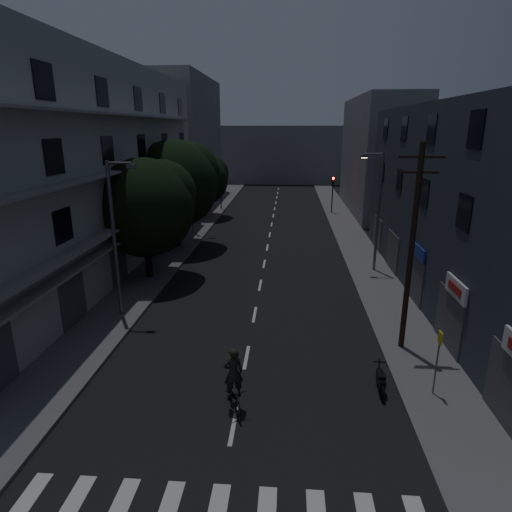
# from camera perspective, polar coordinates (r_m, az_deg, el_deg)

# --- Properties ---
(ground) EXTENTS (160.00, 160.00, 0.00)m
(ground) POSITION_cam_1_polar(r_m,az_deg,el_deg) (36.45, 1.56, 1.35)
(ground) COLOR black
(ground) RESTS_ON ground
(sidewalk_left) EXTENTS (3.00, 90.00, 0.15)m
(sidewalk_left) POSITION_cam_1_polar(r_m,az_deg,el_deg) (37.53, -9.96, 1.68)
(sidewalk_left) COLOR #565659
(sidewalk_left) RESTS_ON ground
(sidewalk_right) EXTENTS (3.00, 90.00, 0.15)m
(sidewalk_right) POSITION_cam_1_polar(r_m,az_deg,el_deg) (36.85, 13.29, 1.19)
(sidewalk_right) COLOR #565659
(sidewalk_right) RESTS_ON ground
(lane_markings) EXTENTS (0.15, 60.50, 0.01)m
(lane_markings) POSITION_cam_1_polar(r_m,az_deg,el_deg) (42.50, 1.98, 3.59)
(lane_markings) COLOR beige
(lane_markings) RESTS_ON ground
(building_left) EXTENTS (7.00, 36.00, 14.00)m
(building_left) POSITION_cam_1_polar(r_m,az_deg,el_deg) (31.36, -21.88, 10.67)
(building_left) COLOR #A8A8A3
(building_left) RESTS_ON ground
(building_right) EXTENTS (6.19, 28.00, 11.00)m
(building_right) POSITION_cam_1_polar(r_m,az_deg,el_deg) (26.54, 27.30, 5.84)
(building_right) COLOR #2D343D
(building_right) RESTS_ON ground
(building_far_left) EXTENTS (6.00, 20.00, 16.00)m
(building_far_left) POSITION_cam_1_polar(r_m,az_deg,el_deg) (59.72, -9.20, 14.94)
(building_far_left) COLOR slate
(building_far_left) RESTS_ON ground
(building_far_right) EXTENTS (6.00, 20.00, 13.00)m
(building_far_right) POSITION_cam_1_polar(r_m,az_deg,el_deg) (53.21, 15.93, 12.71)
(building_far_right) COLOR slate
(building_far_right) RESTS_ON ground
(building_far_end) EXTENTS (24.00, 8.00, 10.00)m
(building_far_end) POSITION_cam_1_polar(r_m,az_deg,el_deg) (80.26, 3.24, 13.38)
(building_far_end) COLOR slate
(building_far_end) RESTS_ON ground
(tree_near) EXTENTS (6.30, 6.30, 7.77)m
(tree_near) POSITION_cam_1_polar(r_m,az_deg,el_deg) (28.26, -14.48, 6.73)
(tree_near) COLOR black
(tree_near) RESTS_ON sidewalk_left
(tree_mid) EXTENTS (7.05, 7.05, 8.67)m
(tree_mid) POSITION_cam_1_polar(r_m,az_deg,el_deg) (35.65, -10.65, 9.86)
(tree_mid) COLOR black
(tree_mid) RESTS_ON sidewalk_left
(tree_far) EXTENTS (5.46, 5.46, 6.75)m
(tree_far) POSITION_cam_1_polar(r_m,az_deg,el_deg) (47.96, -7.00, 10.29)
(tree_far) COLOR black
(tree_far) RESTS_ON sidewalk_left
(traffic_signal_far_right) EXTENTS (0.28, 0.37, 4.10)m
(traffic_signal_far_right) POSITION_cam_1_polar(r_m,az_deg,el_deg) (50.43, 10.20, 9.00)
(traffic_signal_far_right) COLOR black
(traffic_signal_far_right) RESTS_ON sidewalk_right
(traffic_signal_far_left) EXTENTS (0.28, 0.37, 4.10)m
(traffic_signal_far_left) POSITION_cam_1_polar(r_m,az_deg,el_deg) (52.44, -4.74, 9.49)
(traffic_signal_far_left) COLOR black
(traffic_signal_far_left) RESTS_ON sidewalk_left
(street_lamp_left_near) EXTENTS (1.51, 0.25, 8.00)m
(street_lamp_left_near) POSITION_cam_1_polar(r_m,az_deg,el_deg) (22.71, -18.19, 3.00)
(street_lamp_left_near) COLOR slate
(street_lamp_left_near) RESTS_ON sidewalk_left
(street_lamp_right) EXTENTS (1.51, 0.25, 8.00)m
(street_lamp_right) POSITION_cam_1_polar(r_m,az_deg,el_deg) (29.93, 15.85, 6.36)
(street_lamp_right) COLOR slate
(street_lamp_right) RESTS_ON sidewalk_right
(street_lamp_left_far) EXTENTS (1.51, 0.25, 8.00)m
(street_lamp_left_far) POSITION_cam_1_polar(r_m,az_deg,el_deg) (40.33, -8.45, 9.34)
(street_lamp_left_far) COLOR #595C61
(street_lamp_left_far) RESTS_ON sidewalk_left
(utility_pole) EXTENTS (1.80, 0.24, 9.00)m
(utility_pole) POSITION_cam_1_polar(r_m,az_deg,el_deg) (19.24, 20.05, 1.26)
(utility_pole) COLOR black
(utility_pole) RESTS_ON sidewalk_right
(bus_stop_sign) EXTENTS (0.06, 0.35, 2.52)m
(bus_stop_sign) POSITION_cam_1_polar(r_m,az_deg,el_deg) (17.18, 23.14, -11.64)
(bus_stop_sign) COLOR #595B60
(bus_stop_sign) RESTS_ON sidewalk_right
(motorcycle) EXTENTS (0.49, 1.69, 1.08)m
(motorcycle) POSITION_cam_1_polar(r_m,az_deg,el_deg) (17.56, 16.27, -15.76)
(motorcycle) COLOR black
(motorcycle) RESTS_ON ground
(cyclist) EXTENTS (1.31, 2.01, 2.41)m
(cyclist) POSITION_cam_1_polar(r_m,az_deg,el_deg) (15.84, -2.99, -17.26)
(cyclist) COLOR black
(cyclist) RESTS_ON ground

